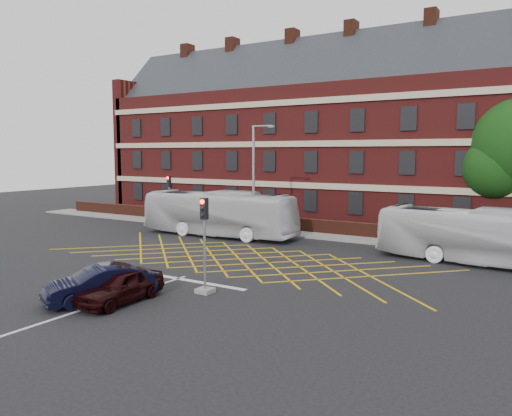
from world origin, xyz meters
The scene contains 16 objects.
ground centered at (0.00, 0.00, 0.00)m, with size 120.00×120.00×0.00m, color black.
victorian_building centered at (0.25, 22.00, 7.84)m, with size 51.00×12.17×20.40m.
boundary_wall centered at (0.00, 13.00, 0.55)m, with size 56.00×0.50×1.10m, color #481D13.
far_pavement centered at (0.00, 12.00, 0.06)m, with size 60.00×3.00×0.12m, color slate.
box_junction_hatching centered at (0.00, 2.00, 0.01)m, with size 11.50×0.12×0.02m, color #CC990C.
stop_line centered at (0.00, -3.50, 0.01)m, with size 8.00×0.30×0.02m, color silver.
centre_line centered at (0.00, -10.00, 0.01)m, with size 0.15×14.00×0.02m, color silver.
bus_left centered at (-5.82, 7.99, 1.71)m, with size 2.87×12.27×3.42m, color silver.
bus_right centered at (12.39, 7.88, 1.59)m, with size 2.68×11.44×3.19m, color silver.
car_navy centered at (-0.32, -8.15, 0.75)m, with size 1.59×4.55×1.50m, color black.
car_maroon centered at (0.52, -7.78, 0.70)m, with size 1.66×4.12×1.40m, color black.
traffic_light_near centered at (2.67, -4.79, 1.76)m, with size 0.70×0.70×4.27m.
traffic_light_far centered at (-12.53, 10.09, 1.76)m, with size 0.70×0.70×4.27m.
street_lamp centered at (-2.93, 8.44, 2.76)m, with size 2.25×1.00×8.19m.
direction_signs centered at (-12.45, 10.85, 1.38)m, with size 1.10×0.16×2.20m.
utility_cabinet centered at (0.19, -5.89, 0.45)m, with size 0.43×0.40×0.91m, color #CA9E0B.
Camera 1 is at (16.04, -22.16, 6.25)m, focal length 35.00 mm.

